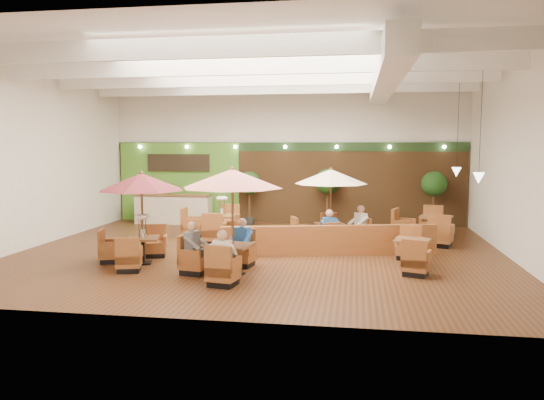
% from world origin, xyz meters
% --- Properties ---
extents(room, '(14.04, 14.00, 5.52)m').
position_xyz_m(room, '(0.25, 1.22, 3.63)').
color(room, '#381E0F').
rests_on(room, ground).
extents(service_counter, '(3.00, 0.75, 1.18)m').
position_xyz_m(service_counter, '(-4.40, 5.10, 0.58)').
color(service_counter, beige).
rests_on(service_counter, ground).
extents(booth_divider, '(6.07, 1.60, 0.86)m').
position_xyz_m(booth_divider, '(2.04, -0.02, 0.43)').
color(booth_divider, brown).
rests_on(booth_divider, ground).
extents(table_0, '(2.39, 2.51, 2.45)m').
position_xyz_m(table_0, '(-2.83, -1.87, 1.76)').
color(table_0, brown).
rests_on(table_0, ground).
extents(table_1, '(2.53, 2.64, 2.62)m').
position_xyz_m(table_1, '(-0.21, -2.73, 1.89)').
color(table_1, brown).
rests_on(table_1, ground).
extents(table_2, '(2.54, 2.54, 2.44)m').
position_xyz_m(table_2, '(1.99, 1.44, 1.67)').
color(table_2, brown).
rests_on(table_2, ground).
extents(table_3, '(1.88, 2.77, 1.59)m').
position_xyz_m(table_3, '(-1.91, 2.08, 0.46)').
color(table_3, brown).
rests_on(table_3, ground).
extents(table_4, '(1.03, 2.58, 0.91)m').
position_xyz_m(table_4, '(4.21, -1.16, 0.35)').
color(table_4, brown).
rests_on(table_4, ground).
extents(table_5, '(2.04, 2.92, 1.03)m').
position_xyz_m(table_5, '(5.06, 2.79, 0.38)').
color(table_5, brown).
rests_on(table_5, ground).
extents(topiary_0, '(0.90, 0.90, 2.09)m').
position_xyz_m(topiary_0, '(-1.36, 5.30, 1.56)').
color(topiary_0, black).
rests_on(topiary_0, ground).
extents(topiary_1, '(0.95, 0.95, 2.21)m').
position_xyz_m(topiary_1, '(1.69, 5.30, 1.65)').
color(topiary_1, black).
rests_on(topiary_1, ground).
extents(topiary_2, '(0.93, 0.93, 2.16)m').
position_xyz_m(topiary_2, '(5.62, 5.30, 1.61)').
color(topiary_2, black).
rests_on(topiary_2, ground).
extents(diner_0, '(0.40, 0.32, 0.82)m').
position_xyz_m(diner_0, '(-0.14, -3.69, 0.77)').
color(diner_0, white).
rests_on(diner_0, ground).
extents(diner_1, '(0.43, 0.39, 0.79)m').
position_xyz_m(diner_1, '(-0.14, -1.77, 0.76)').
color(diner_1, '#2A62B6').
rests_on(diner_1, ground).
extents(diner_2, '(0.37, 0.44, 0.83)m').
position_xyz_m(diner_2, '(-1.10, -2.73, 0.77)').
color(diner_2, slate).
rests_on(diner_2, ground).
extents(diner_3, '(0.42, 0.38, 0.79)m').
position_xyz_m(diner_3, '(1.99, 0.55, 0.75)').
color(diner_3, '#2A62B6').
rests_on(diner_3, ground).
extents(diner_4, '(0.46, 0.47, 0.83)m').
position_xyz_m(diner_4, '(2.88, 1.44, 0.77)').
color(diner_4, white).
rests_on(diner_4, ground).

